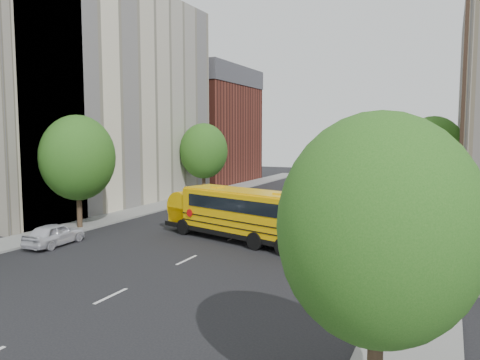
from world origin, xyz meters
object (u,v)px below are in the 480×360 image
Objects in this scene: parked_car_0 at (54,234)px; street_tree_3 at (379,229)px; parked_car_3 at (377,267)px; street_tree_5 at (437,152)px; safari_truck at (362,205)px; parked_car_5 at (413,191)px; parked_car_4 at (405,199)px; street_tree_1 at (78,158)px; street_tree_4 at (433,152)px; parked_car_1 at (215,193)px; school_bus at (239,211)px; street_tree_2 at (204,151)px.

street_tree_3 is at bearing 150.05° from parked_car_0.
street_tree_5 is at bearing 84.20° from parked_car_3.
safari_truck is 1.19× the size of parked_car_5.
street_tree_1 is at bearing -139.37° from parked_car_4.
safari_truck is (-4.57, -6.81, -3.84)m from street_tree_4.
parked_car_4 is at bearing -130.87° from parked_car_0.
parked_car_1 is (2.20, 16.25, -4.19)m from street_tree_1.
parked_car_4 is at bearing -101.47° from street_tree_5.
parked_car_0 is at bearing -119.91° from street_tree_5.
school_bus is at bearing -118.12° from parked_car_4.
parked_car_3 is at bearing -93.72° from street_tree_4.
street_tree_1 reaches higher than parked_car_3.
parked_car_4 is 0.91× the size of parked_car_5.
street_tree_5 is at bearing -124.04° from parked_car_0.
street_tree_4 reaches higher than parked_car_4.
street_tree_3 reaches higher than parked_car_1.
street_tree_5 is (22.00, 30.00, -0.25)m from street_tree_1.
safari_truck is 21.82m from parked_car_0.
street_tree_4 is 1.66× the size of parked_car_5.
street_tree_4 reaches higher than parked_car_1.
street_tree_1 reaches higher than street_tree_3.
parked_car_3 is at bearing -92.39° from street_tree_5.
parked_car_1 is at bearing 129.47° from parked_car_3.
safari_truck is 1.26× the size of parked_car_3.
street_tree_5 is 1.30× the size of safari_truck.
street_tree_3 is (22.00, -14.00, -0.50)m from street_tree_1.
parked_car_5 is (8.42, 24.66, -1.00)m from school_bus.
parked_car_4 reaches higher than parked_car_3.
street_tree_1 reaches higher than parked_car_1.
street_tree_2 is 38.83m from street_tree_3.
street_tree_5 is at bearing 28.61° from street_tree_2.
street_tree_2 reaches higher than school_bus.
street_tree_2 reaches higher than parked_car_4.
street_tree_3 is 25.80m from safari_truck.
school_bus is (-10.39, -16.66, -3.27)m from street_tree_4.
street_tree_3 is 44.00m from street_tree_5.
street_tree_5 is at bearing 53.75° from street_tree_1.
street_tree_2 is at bearing 180.00° from street_tree_4.
parked_car_1 is (-19.80, -1.75, -4.31)m from street_tree_4.
street_tree_1 is 37.20m from street_tree_5.
parked_car_3 is (20.60, -3.56, -4.28)m from street_tree_1.
parked_car_3 is (-1.40, -33.56, -4.04)m from street_tree_5.
street_tree_4 is 22.05m from parked_car_3.
parked_car_1 is (0.00, 20.67, 0.08)m from parked_car_0.
street_tree_1 is 12.10m from school_bus.
street_tree_2 is at bearing 130.28° from parked_car_3.
safari_truck reaches higher than parked_car_3.
parked_car_0 is 0.87× the size of parked_car_3.
street_tree_5 is at bearing 90.00° from street_tree_4.
parked_car_0 is at bearing 154.18° from street_tree_3.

